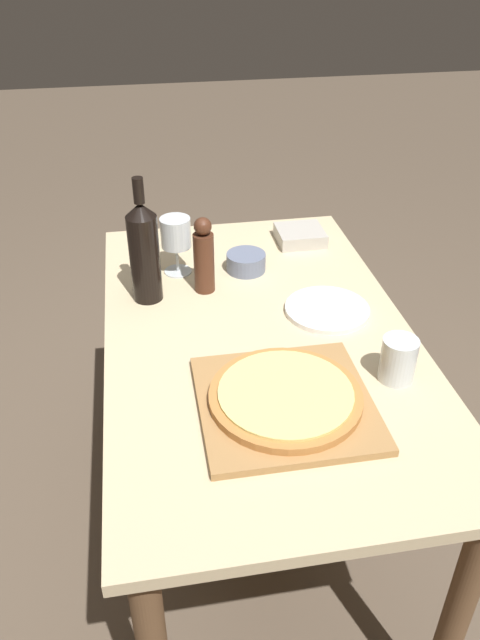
% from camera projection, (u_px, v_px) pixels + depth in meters
% --- Properties ---
extents(ground_plane, '(12.00, 12.00, 0.00)m').
position_uv_depth(ground_plane, '(255.00, 529.00, 1.98)').
color(ground_plane, brown).
extents(dining_table, '(0.76, 1.29, 0.76)m').
position_uv_depth(dining_table, '(258.00, 369.00, 1.62)').
color(dining_table, '#CCB78E').
rests_on(dining_table, ground_plane).
extents(cutting_board, '(0.37, 0.36, 0.02)m').
position_uv_depth(cutting_board, '(286.00, 403.00, 1.32)').
color(cutting_board, '#A87A47').
rests_on(cutting_board, dining_table).
extents(pizza, '(0.33, 0.33, 0.02)m').
position_uv_depth(pizza, '(286.00, 396.00, 1.31)').
color(pizza, '#BC7A3D').
rests_on(pizza, cutting_board).
extents(wine_bottle, '(0.08, 0.08, 0.34)m').
position_uv_depth(wine_bottle, '(144.00, 251.00, 1.62)').
color(wine_bottle, black).
rests_on(wine_bottle, dining_table).
extents(pepper_mill, '(0.06, 0.06, 0.22)m').
position_uv_depth(pepper_mill, '(204.00, 257.00, 1.67)').
color(pepper_mill, '#4C2819').
rests_on(pepper_mill, dining_table).
extents(wine_glass, '(0.09, 0.09, 0.17)m').
position_uv_depth(wine_glass, '(176.00, 235.00, 1.75)').
color(wine_glass, silver).
rests_on(wine_glass, dining_table).
extents(small_bowl, '(0.11, 0.11, 0.05)m').
position_uv_depth(small_bowl, '(246.00, 262.00, 1.81)').
color(small_bowl, slate).
rests_on(small_bowl, dining_table).
extents(drinking_tumbler, '(0.08, 0.08, 0.10)m').
position_uv_depth(drinking_tumbler, '(398.00, 359.00, 1.38)').
color(drinking_tumbler, silver).
rests_on(drinking_tumbler, dining_table).
extents(dinner_plate, '(0.22, 0.22, 0.01)m').
position_uv_depth(dinner_plate, '(327.00, 309.00, 1.63)').
color(dinner_plate, white).
rests_on(dinner_plate, dining_table).
extents(food_container, '(0.14, 0.14, 0.04)m').
position_uv_depth(food_container, '(300.00, 235.00, 1.97)').
color(food_container, '#BCB7AD').
rests_on(food_container, dining_table).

